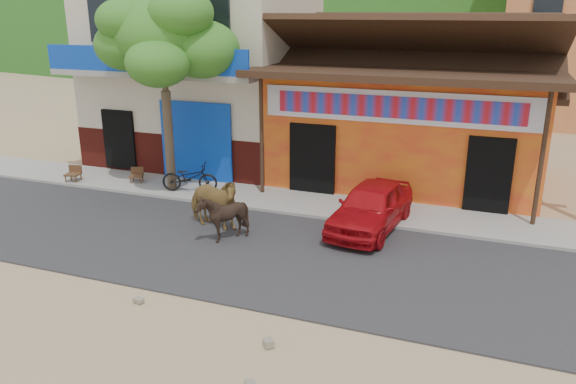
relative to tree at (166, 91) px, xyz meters
name	(u,v)px	position (x,y,z in m)	size (l,w,h in m)	color
ground	(219,305)	(4.60, -5.80, -3.12)	(120.00, 120.00, 0.00)	#9E825B
road	(268,253)	(4.60, -3.30, -3.10)	(60.00, 5.00, 0.04)	#28282B
sidewalk	(315,205)	(4.60, 0.20, -3.06)	(60.00, 2.00, 0.12)	gray
dance_club	(411,124)	(6.60, 4.20, -1.32)	(8.00, 6.00, 3.60)	orange
cafe_building	(206,64)	(-0.90, 4.20, 0.38)	(7.00, 6.00, 7.00)	beige
tree	(166,91)	(0.00, 0.00, 0.00)	(3.00, 3.00, 6.00)	#2D721E
cow_tan	(213,202)	(2.70, -2.36, -2.38)	(0.75, 1.65, 1.39)	olive
cow_dark	(223,217)	(3.30, -3.00, -2.48)	(0.97, 1.09, 1.21)	black
red_car	(371,206)	(6.49, -1.00, -2.47)	(1.43, 3.56, 1.21)	#B30C13
scooter	(190,177)	(0.72, -0.12, -2.55)	(0.59, 1.70, 0.89)	black
cafe_chair_left	(136,169)	(-1.40, 0.15, -2.58)	(0.40, 0.40, 0.85)	#53341B
cafe_chair_right	(72,167)	(-3.36, -0.50, -2.54)	(0.43, 0.43, 0.92)	#4F361A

